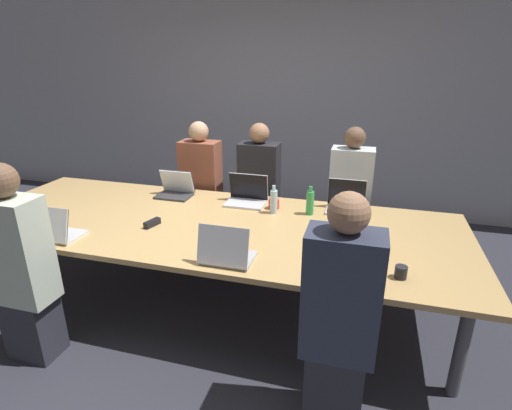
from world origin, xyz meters
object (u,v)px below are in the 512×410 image
laptop_far_midleft (176,189)px  cup_far_center (274,204)px  cup_near_right (401,272)px  person_far_center (259,192)px  laptop_far_right (346,202)px  person_near_right (340,318)px  laptop_near_midright (226,252)px  laptop_near_right (358,267)px  bottle_far_right (310,202)px  bottle_far_center (274,201)px  person_near_left (20,269)px  person_far_midleft (202,189)px  laptop_far_center (247,195)px  stapler (152,223)px  person_far_right (349,199)px  laptop_near_left (53,230)px

laptop_far_midleft → cup_far_center: bearing=-4.4°
cup_near_right → person_far_center: 1.99m
laptop_far_right → person_near_right: size_ratio=0.23×
laptop_near_midright → laptop_near_right: laptop_near_midright is taller
bottle_far_right → laptop_near_midright: bearing=-111.6°
bottle_far_center → person_near_left: bearing=-136.9°
person_far_midleft → laptop_far_center: bearing=-33.6°
person_far_center → cup_near_right: bearing=-49.0°
person_far_midleft → stapler: 1.14m
person_far_right → cup_far_center: bearing=-136.8°
laptop_near_left → person_near_right: bearing=171.5°
laptop_far_midleft → cup_near_right: (2.00, -1.01, -0.03)m
person_far_midleft → person_far_center: same height
laptop_near_right → person_far_right: bearing=-85.0°
person_near_right → laptop_near_midright: bearing=-22.9°
laptop_near_midright → laptop_near_right: 0.83m
laptop_far_midleft → laptop_near_midright: bearing=-50.7°
person_near_right → laptop_far_center: (-0.96, 1.43, 0.13)m
person_far_center → stapler: size_ratio=8.78×
cup_far_center → cup_near_right: bearing=-42.7°
laptop_near_midright → cup_far_center: bearing=-93.9°
bottle_far_right → cup_far_center: (-0.32, 0.05, -0.06)m
person_near_left → laptop_far_center: bearing=-126.6°
laptop_near_right → stapler: size_ratio=2.05×
person_near_left → person_far_center: (1.08, 1.98, -0.02)m
bottle_far_right → laptop_far_center: 0.61m
laptop_far_center → bottle_far_center: 0.34m
laptop_near_right → cup_far_center: (-0.76, 0.99, -0.03)m
laptop_near_right → stapler: laptop_near_right is taller
person_far_midleft → laptop_far_right: bearing=-13.2°
laptop_near_left → person_near_left: (0.04, -0.36, -0.12)m
laptop_near_right → bottle_far_right: bearing=-65.1°
person_near_right → bottle_far_center: size_ratio=5.62×
stapler → laptop_far_center: bearing=66.6°
person_far_right → laptop_near_right: (0.14, -1.58, 0.13)m
person_near_right → cup_near_right: 0.55m
laptop_far_midleft → laptop_near_left: size_ratio=0.93×
person_far_center → laptop_near_left: bearing=-124.8°
laptop_far_center → cup_far_center: (0.27, -0.07, -0.03)m
person_far_right → laptop_near_midright: person_far_right is taller
cup_near_right → laptop_far_right: bearing=110.6°
laptop_near_left → laptop_near_midright: size_ratio=1.06×
person_far_midleft → person_near_right: size_ratio=0.99×
person_near_left → stapler: (0.54, 0.77, 0.07)m
laptop_far_right → stapler: (-1.44, -0.78, -0.05)m
laptop_far_center → person_far_center: bearing=92.3°
bottle_far_right → person_near_right: (0.36, -1.31, -0.16)m
laptop_far_midleft → laptop_far_center: (0.71, -0.00, 0.00)m
laptop_near_midright → cup_far_center: 1.04m
person_near_left → cup_near_right: 2.43m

